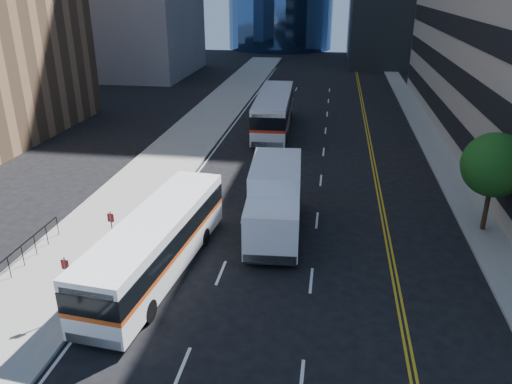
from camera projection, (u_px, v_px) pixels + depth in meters
ground at (296, 307)px, 19.83m from camera, size 160.00×160.00×0.00m
sidewalk_west at (200, 128)px, 44.05m from camera, size 5.00×90.00×0.15m
sidewalk_east at (429, 137)px, 41.30m from camera, size 2.00×90.00×0.15m
street_tree at (495, 165)px, 24.43m from camera, size 3.20×3.20×5.10m
bus_front at (157, 243)px, 21.55m from camera, size 3.39×10.98×2.79m
bus_rear at (274, 111)px, 42.88m from camera, size 3.20×12.47×3.19m
box_truck at (275, 200)px, 25.00m from camera, size 2.95×7.39×3.47m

